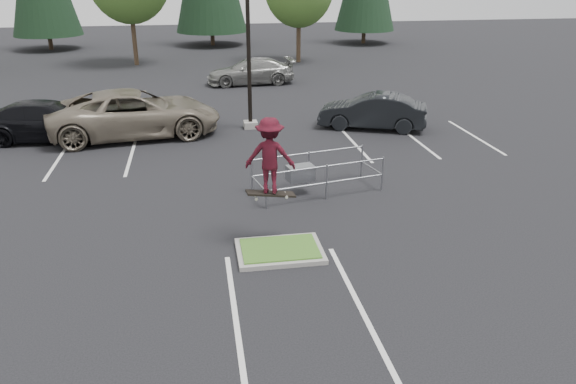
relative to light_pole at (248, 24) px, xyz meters
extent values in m
plane|color=black|center=(-0.50, -12.00, -4.56)|extent=(120.00, 120.00, 0.00)
cube|color=#A29E97|center=(-0.50, -12.00, -4.50)|extent=(2.20, 1.60, 0.12)
cube|color=#396A21|center=(-0.50, -12.00, -4.42)|extent=(1.95, 1.35, 0.05)
cube|color=silver|center=(-5.00, -3.00, -4.56)|extent=(0.12, 5.20, 0.01)
cube|color=silver|center=(-7.70, -3.00, -4.56)|extent=(0.12, 5.20, 0.01)
cube|color=silver|center=(4.00, -3.00, -4.56)|extent=(0.12, 5.20, 0.01)
cube|color=silver|center=(6.70, -3.00, -4.56)|extent=(0.12, 5.20, 0.01)
cube|color=silver|center=(9.40, -3.00, -4.56)|extent=(0.12, 5.20, 0.01)
cube|color=silver|center=(-1.85, -15.00, -4.56)|extent=(0.12, 6.00, 0.01)
cube|color=silver|center=(0.85, -15.00, -4.56)|extent=(0.12, 6.00, 0.01)
cube|color=#A29E97|center=(0.00, 0.00, -4.41)|extent=(0.60, 0.60, 0.30)
cylinder|color=black|center=(0.00, 0.00, 0.44)|extent=(0.18, 0.18, 10.00)
cylinder|color=#38281C|center=(-6.50, 18.50, -2.81)|extent=(0.32, 0.32, 3.50)
cylinder|color=#38281C|center=(5.50, 17.80, -3.04)|extent=(0.32, 0.32, 3.04)
cylinder|color=#38281C|center=(-14.50, 28.00, -3.96)|extent=(0.36, 0.36, 1.20)
cylinder|color=#38281C|center=(-0.50, 28.50, -3.96)|extent=(0.36, 0.36, 1.20)
cylinder|color=#38281C|center=(13.50, 27.50, -3.96)|extent=(0.36, 0.36, 1.20)
cylinder|color=gray|center=(-0.47, -9.10, -3.98)|extent=(0.06, 0.06, 1.15)
cylinder|color=gray|center=(-0.76, -7.73, -3.98)|extent=(0.06, 0.06, 1.15)
cylinder|color=gray|center=(1.49, -8.69, -3.98)|extent=(0.06, 0.06, 1.15)
cylinder|color=gray|center=(1.20, -7.31, -3.98)|extent=(0.06, 0.06, 1.15)
cylinder|color=gray|center=(3.46, -8.27, -3.98)|extent=(0.06, 0.06, 1.15)
cylinder|color=gray|center=(3.16, -6.90, -3.98)|extent=(0.06, 0.06, 1.15)
cylinder|color=gray|center=(1.49, -8.69, -4.01)|extent=(3.93, 0.88, 0.05)
cylinder|color=gray|center=(1.49, -8.69, -3.46)|extent=(3.93, 0.88, 0.05)
cylinder|color=gray|center=(1.20, -7.31, -4.01)|extent=(3.93, 0.88, 0.05)
cylinder|color=gray|center=(1.20, -7.31, -3.46)|extent=(3.93, 0.88, 0.05)
cube|color=gray|center=(0.76, -8.12, -3.84)|extent=(0.94, 0.69, 0.48)
cube|color=black|center=(-0.62, -11.27, -3.18)|extent=(1.31, 0.48, 0.25)
cylinder|color=beige|center=(-1.01, -11.41, -3.26)|extent=(0.08, 0.05, 0.08)
cylinder|color=beige|center=(-1.01, -11.14, -3.26)|extent=(0.08, 0.05, 0.08)
cylinder|color=beige|center=(-0.22, -11.41, -3.26)|extent=(0.08, 0.05, 0.08)
cylinder|color=beige|center=(-0.22, -11.14, -3.26)|extent=(0.08, 0.05, 0.08)
imported|color=maroon|center=(-0.62, -11.27, -2.14)|extent=(1.41, 1.00, 1.97)
imported|color=#786C5B|center=(-5.00, -0.50, -3.57)|extent=(7.53, 4.24, 1.99)
imported|color=black|center=(-8.50, -0.50, -3.74)|extent=(5.84, 2.84, 1.64)
imported|color=black|center=(5.40, -0.97, -3.78)|extent=(5.03, 3.28, 1.57)
imported|color=gray|center=(1.08, 10.00, -3.78)|extent=(5.46, 2.50, 1.55)
camera|label=1|loc=(-2.40, -24.64, 2.35)|focal=35.00mm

